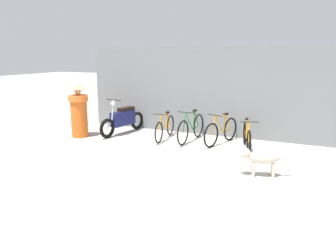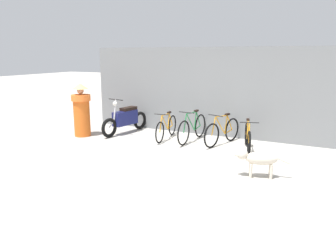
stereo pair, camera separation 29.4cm
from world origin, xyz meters
The scene contains 9 objects.
ground_plane centered at (0.00, 0.00, 0.00)m, with size 60.00×60.00×0.00m, color #ADA89E.
shop_wall_back centered at (0.00, 3.47, 1.33)m, with size 8.59×0.20×2.66m.
bicycle_0 centered at (-1.22, 2.39, 0.34)m, with size 0.46×1.65×0.81m.
bicycle_1 centered at (-0.44, 2.49, 0.37)m, with size 0.46×1.77×0.90m.
bicycle_2 centered at (0.44, 2.52, 0.36)m, with size 0.59×1.60×0.87m.
bicycle_3 centered at (1.19, 2.29, 0.33)m, with size 0.58×1.59×0.82m.
motorcycle centered at (-2.70, 2.45, 0.45)m, with size 0.58×1.98×1.13m.
stray_dog centered at (1.81, 0.42, 0.40)m, with size 1.09×0.48×0.59m.
person_in_robes centered at (-3.69, 1.58, 0.80)m, with size 0.77×0.77×1.60m.
Camera 1 is at (2.70, -6.15, 2.46)m, focal length 35.00 mm.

